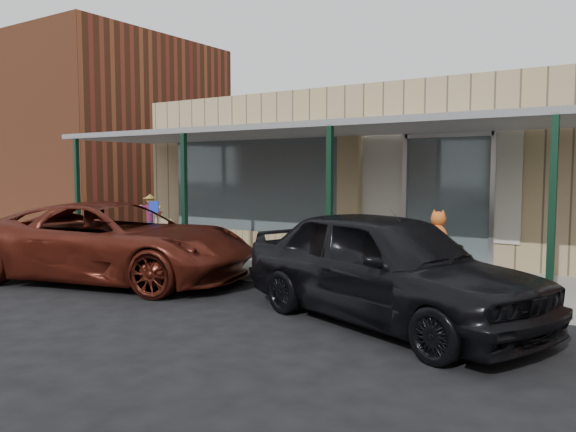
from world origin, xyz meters
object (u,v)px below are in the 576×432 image
Objects in this scene: barrel_pumpkin at (125,241)px; car_maroon at (114,242)px; handicap_sign at (154,221)px; parked_sedan at (386,266)px; barrel_scarecrow at (151,227)px.

car_maroon reaches higher than barrel_pumpkin.
handicap_sign is 6.90m from parked_sedan.
barrel_scarecrow is 0.27× the size of parked_sedan.
barrel_pumpkin is at bearing 155.76° from handicap_sign.
handicap_sign reaches higher than barrel_pumpkin.
handicap_sign is (1.53, -0.42, 0.63)m from barrel_pumpkin.
barrel_scarecrow is 0.25× the size of car_maroon.
handicap_sign is at bearing 10.51° from car_maroon.
barrel_scarecrow is at bearing 23.48° from car_maroon.
barrel_pumpkin is 3.40m from car_maroon.
parked_sedan reaches higher than barrel_pumpkin.
car_maroon is (2.82, -3.58, 0.17)m from barrel_scarecrow.
handicap_sign is at bearing 94.60° from parked_sedan.
barrel_scarecrow is 4.56m from car_maroon.
barrel_pumpkin is at bearing 94.58° from parked_sedan.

